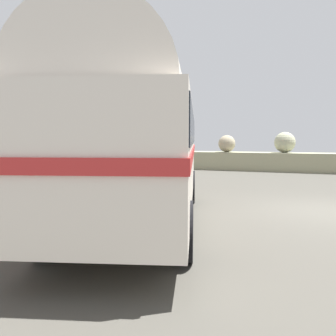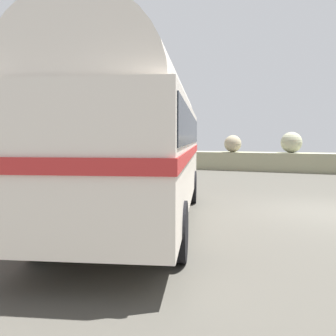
# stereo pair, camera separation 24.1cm
# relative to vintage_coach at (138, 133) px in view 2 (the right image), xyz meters

# --- Properties ---
(ground) EXTENTS (32.00, 26.00, 0.02)m
(ground) POSITION_rel_vintage_coach_xyz_m (4.19, 2.86, -2.04)
(ground) COLOR #46443D
(breakwater) EXTENTS (31.36, 2.02, 2.45)m
(breakwater) POSITION_rel_vintage_coach_xyz_m (4.18, 14.64, -1.34)
(breakwater) COLOR gray
(breakwater) RESTS_ON ground
(vintage_coach) EXTENTS (4.75, 8.91, 3.70)m
(vintage_coach) POSITION_rel_vintage_coach_xyz_m (0.00, 0.00, 0.00)
(vintage_coach) COLOR black
(vintage_coach) RESTS_ON ground
(second_coach) EXTENTS (3.62, 8.84, 3.70)m
(second_coach) POSITION_rel_vintage_coach_xyz_m (-4.90, 1.75, 0.00)
(second_coach) COLOR black
(second_coach) RESTS_ON ground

